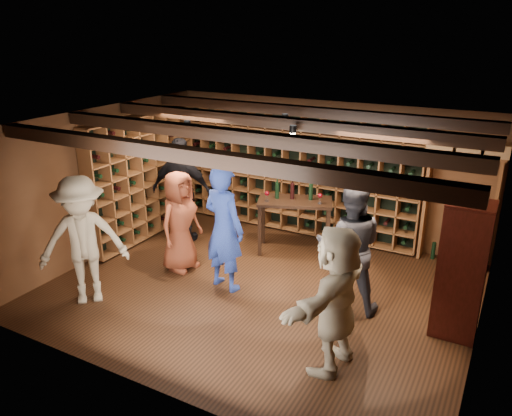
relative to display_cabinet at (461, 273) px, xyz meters
The scene contains 13 objects.
ground 2.85m from the display_cabinet, behind, with size 6.00×6.00×0.00m, color #321B0E.
room_shell 3.14m from the display_cabinet, behind, with size 6.00×6.00×6.00m.
wine_rack_back 3.89m from the display_cabinet, 146.67° to the left, with size 4.65×0.30×2.20m.
wine_rack_left 5.59m from the display_cabinet, behind, with size 0.30×2.65×2.20m.
crate_shelf 2.26m from the display_cabinet, 98.20° to the left, with size 1.20×0.32×2.07m.
display_cabinet is the anchor object (origin of this frame).
man_blue_shirt 3.24m from the display_cabinet, behind, with size 0.69×0.46×1.90m, color navy.
man_grey_suit 1.41m from the display_cabinet, behind, with size 0.91×0.71×1.87m, color black.
guest_red_floral 4.17m from the display_cabinet, behind, with size 0.80×0.52×1.64m, color maroon.
guest_woman_black 4.82m from the display_cabinet, behind, with size 1.13×0.47×1.93m, color black.
guest_khaki 5.01m from the display_cabinet, 160.90° to the right, with size 1.20×0.69×1.86m, color gray.
guest_beige 1.79m from the display_cabinet, 129.58° to the right, with size 1.62×0.52×1.75m, color gray.
tasting_table 3.12m from the display_cabinet, 155.50° to the left, with size 1.39×1.03×1.22m.
Camera 1 is at (3.10, -5.86, 3.74)m, focal length 35.00 mm.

